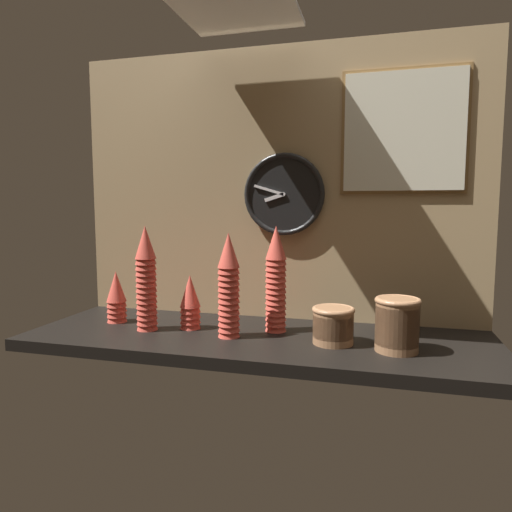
# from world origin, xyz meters

# --- Properties ---
(ground_plane) EXTENTS (1.60, 0.56, 0.04)m
(ground_plane) POSITION_xyz_m (0.00, 0.00, -0.02)
(ground_plane) COLOR black
(wall_tiled_back) EXTENTS (1.60, 0.03, 1.05)m
(wall_tiled_back) POSITION_xyz_m (0.00, 0.27, 0.53)
(wall_tiled_back) COLOR tan
(wall_tiled_back) RESTS_ON ground_plane
(cup_stack_center_left) EXTENTS (0.07, 0.07, 0.20)m
(cup_stack_center_left) POSITION_xyz_m (-0.25, 0.01, 0.10)
(cup_stack_center_left) COLOR #DB4C3D
(cup_stack_center_left) RESTS_ON ground_plane
(cup_stack_center_right) EXTENTS (0.07, 0.07, 0.38)m
(cup_stack_center_right) POSITION_xyz_m (0.05, 0.05, 0.19)
(cup_stack_center_right) COLOR #DB4C3D
(cup_stack_center_right) RESTS_ON ground_plane
(cup_stack_left) EXTENTS (0.07, 0.07, 0.38)m
(cup_stack_left) POSITION_xyz_m (-0.40, -0.05, 0.19)
(cup_stack_left) COLOR #DB4C3D
(cup_stack_left) RESTS_ON ground_plane
(cup_stack_center) EXTENTS (0.07, 0.07, 0.36)m
(cup_stack_center) POSITION_xyz_m (-0.08, -0.06, 0.18)
(cup_stack_center) COLOR #DB4C3D
(cup_stack_center) RESTS_ON ground_plane
(cup_stack_far_left) EXTENTS (0.07, 0.07, 0.20)m
(cup_stack_far_left) POSITION_xyz_m (-0.57, 0.03, 0.10)
(cup_stack_far_left) COLOR #DB4C3D
(cup_stack_far_left) RESTS_ON ground_plane
(bowl_stack_far_right) EXTENTS (0.14, 0.14, 0.17)m
(bowl_stack_far_right) POSITION_xyz_m (0.46, -0.07, 0.09)
(bowl_stack_far_right) COLOR #996B47
(bowl_stack_far_right) RESTS_ON ground_plane
(bowl_stack_right) EXTENTS (0.14, 0.14, 0.12)m
(bowl_stack_right) POSITION_xyz_m (0.27, -0.04, 0.06)
(bowl_stack_right) COLOR #996B47
(bowl_stack_right) RESTS_ON ground_plane
(wall_clock) EXTENTS (0.32, 0.03, 0.32)m
(wall_clock) POSITION_xyz_m (0.04, 0.23, 0.49)
(wall_clock) COLOR black
(menu_board) EXTENTS (0.44, 0.01, 0.44)m
(menu_board) POSITION_xyz_m (0.48, 0.24, 0.71)
(menu_board) COLOR olive
(ceiling_light_panel) EXTENTS (0.40, 0.40, 0.02)m
(ceiling_light_panel) POSITION_xyz_m (-0.07, 0.00, 1.09)
(ceiling_light_panel) COLOR white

